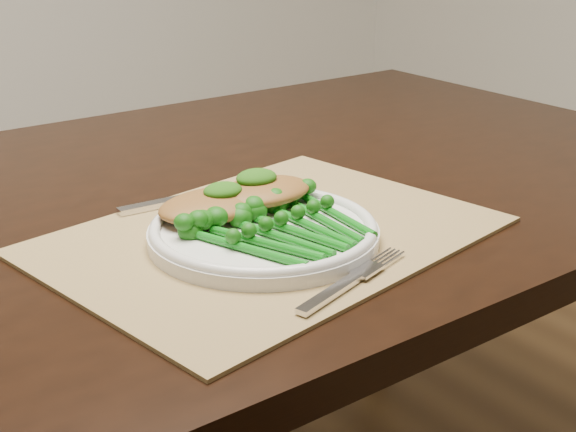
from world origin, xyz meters
TOP-DOWN VIEW (x-y plane):
  - dining_table at (-0.07, 0.07)m, footprint 1.61×0.92m
  - placemat at (-0.06, -0.12)m, footprint 0.54×0.44m
  - dinner_plate at (-0.08, -0.14)m, footprint 0.26×0.26m
  - knife at (-0.09, 0.03)m, footprint 0.22×0.03m
  - fork at (-0.06, -0.27)m, footprint 0.17×0.07m
  - chicken_fillet_left at (-0.11, -0.07)m, footprint 0.14×0.10m
  - chicken_fillet_right at (-0.04, -0.08)m, footprint 0.12×0.09m
  - pesto_dollop_left at (-0.09, -0.07)m, footprint 0.05×0.04m
  - pesto_dollop_right at (-0.04, -0.07)m, footprint 0.05×0.04m
  - broccolini_bundle at (-0.06, -0.17)m, footprint 0.19×0.20m

SIDE VIEW (x-z plane):
  - dining_table at x=-0.07m, z-range 0.00..0.75m
  - placemat at x=-0.06m, z-range 0.75..0.75m
  - fork at x=-0.06m, z-range 0.76..0.76m
  - knife at x=-0.09m, z-range 0.76..0.76m
  - dinner_plate at x=-0.08m, z-range 0.75..0.78m
  - broccolini_bundle at x=-0.06m, z-range 0.76..0.79m
  - chicken_fillet_left at x=-0.11m, z-range 0.77..0.80m
  - chicken_fillet_right at x=-0.04m, z-range 0.78..0.80m
  - pesto_dollop_left at x=-0.09m, z-range 0.79..0.81m
  - pesto_dollop_right at x=-0.04m, z-range 0.79..0.81m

